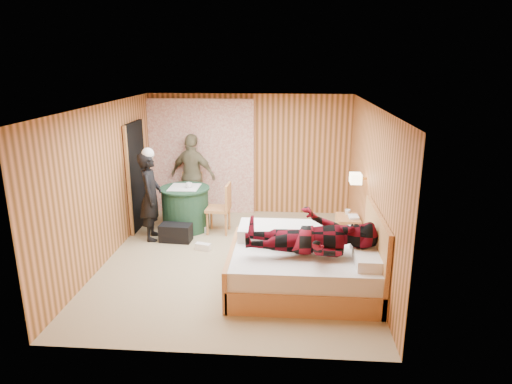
# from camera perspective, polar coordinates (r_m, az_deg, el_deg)

# --- Properties ---
(floor) EXTENTS (4.20, 5.00, 0.01)m
(floor) POSITION_cam_1_polar(r_m,az_deg,el_deg) (7.57, -2.49, -8.44)
(floor) COLOR tan
(floor) RESTS_ON ground
(ceiling) EXTENTS (4.20, 5.00, 0.01)m
(ceiling) POSITION_cam_1_polar(r_m,az_deg,el_deg) (6.91, -2.75, 10.75)
(ceiling) COLOR silver
(ceiling) RESTS_ON wall_back
(wall_back) EXTENTS (4.20, 0.02, 2.50)m
(wall_back) POSITION_cam_1_polar(r_m,az_deg,el_deg) (9.56, -0.84, 4.71)
(wall_back) COLOR #D0814F
(wall_back) RESTS_ON floor
(wall_left) EXTENTS (0.02, 5.00, 2.50)m
(wall_left) POSITION_cam_1_polar(r_m,az_deg,el_deg) (7.68, -18.38, 0.99)
(wall_left) COLOR #D0814F
(wall_left) RESTS_ON floor
(wall_right) EXTENTS (0.02, 5.00, 2.50)m
(wall_right) POSITION_cam_1_polar(r_m,az_deg,el_deg) (7.20, 14.21, 0.36)
(wall_right) COLOR #D0814F
(wall_right) RESTS_ON floor
(curtain) EXTENTS (2.20, 0.08, 2.40)m
(curtain) POSITION_cam_1_polar(r_m,az_deg,el_deg) (9.64, -6.83, 4.39)
(curtain) COLOR white
(curtain) RESTS_ON floor
(doorway) EXTENTS (0.06, 0.90, 2.05)m
(doorway) POSITION_cam_1_polar(r_m,az_deg,el_deg) (8.98, -14.69, 1.95)
(doorway) COLOR black
(doorway) RESTS_ON floor
(wall_lamp) EXTENTS (0.26, 0.24, 0.16)m
(wall_lamp) POSITION_cam_1_polar(r_m,az_deg,el_deg) (7.59, 12.37, 1.68)
(wall_lamp) COLOR gold
(wall_lamp) RESTS_ON wall_right
(bed) EXTENTS (2.13, 1.68, 1.15)m
(bed) POSITION_cam_1_polar(r_m,az_deg,el_deg) (6.63, 6.39, -9.08)
(bed) COLOR tan
(bed) RESTS_ON floor
(nightstand) EXTENTS (0.41, 0.55, 0.53)m
(nightstand) POSITION_cam_1_polar(r_m,az_deg,el_deg) (8.17, 11.36, -4.77)
(nightstand) COLOR tan
(nightstand) RESTS_ON floor
(round_table) EXTENTS (0.95, 0.95, 0.84)m
(round_table) POSITION_cam_1_polar(r_m,az_deg,el_deg) (8.85, -8.82, -1.98)
(round_table) COLOR #214831
(round_table) RESTS_ON floor
(chair_far) EXTENTS (0.48, 0.48, 0.93)m
(chair_far) POSITION_cam_1_polar(r_m,az_deg,el_deg) (9.51, -7.94, 0.08)
(chair_far) COLOR tan
(chair_far) RESTS_ON floor
(chair_near) EXTENTS (0.46, 0.46, 0.96)m
(chair_near) POSITION_cam_1_polar(r_m,az_deg,el_deg) (8.54, -4.21, -1.56)
(chair_near) COLOR tan
(chair_near) RESTS_ON floor
(duffel_bag) EXTENTS (0.58, 0.34, 0.32)m
(duffel_bag) POSITION_cam_1_polar(r_m,az_deg,el_deg) (8.37, -9.99, -5.04)
(duffel_bag) COLOR black
(duffel_bag) RESTS_ON floor
(sneaker_left) EXTENTS (0.25, 0.11, 0.11)m
(sneaker_left) POSITION_cam_1_polar(r_m,az_deg,el_deg) (8.78, -6.96, -4.61)
(sneaker_left) COLOR white
(sneaker_left) RESTS_ON floor
(sneaker_right) EXTENTS (0.29, 0.18, 0.12)m
(sneaker_right) POSITION_cam_1_polar(r_m,az_deg,el_deg) (7.96, -6.63, -6.81)
(sneaker_right) COLOR white
(sneaker_right) RESTS_ON floor
(woman_standing) EXTENTS (0.46, 0.63, 1.61)m
(woman_standing) POSITION_cam_1_polar(r_m,az_deg,el_deg) (8.37, -13.04, -0.54)
(woman_standing) COLOR black
(woman_standing) RESTS_ON floor
(man_at_table) EXTENTS (1.09, 0.73, 1.72)m
(man_at_table) POSITION_cam_1_polar(r_m,az_deg,el_deg) (9.47, -7.87, 2.04)
(man_at_table) COLOR #70694B
(man_at_table) RESTS_ON floor
(man_on_bed) EXTENTS (0.86, 0.67, 1.77)m
(man_on_bed) POSITION_cam_1_polar(r_m,az_deg,el_deg) (6.16, 6.94, -4.33)
(man_on_bed) COLOR #5F0915
(man_on_bed) RESTS_ON bed
(book_lower) EXTENTS (0.17, 0.22, 0.02)m
(book_lower) POSITION_cam_1_polar(r_m,az_deg,el_deg) (8.03, 11.51, -3.12)
(book_lower) COLOR white
(book_lower) RESTS_ON nightstand
(book_upper) EXTENTS (0.18, 0.24, 0.02)m
(book_upper) POSITION_cam_1_polar(r_m,az_deg,el_deg) (8.03, 11.52, -2.98)
(book_upper) COLOR white
(book_upper) RESTS_ON nightstand
(cup_nightstand) EXTENTS (0.10, 0.10, 0.09)m
(cup_nightstand) POSITION_cam_1_polar(r_m,az_deg,el_deg) (8.19, 11.37, -2.46)
(cup_nightstand) COLOR white
(cup_nightstand) RESTS_ON nightstand
(cup_table) EXTENTS (0.15, 0.15, 0.10)m
(cup_table) POSITION_cam_1_polar(r_m,az_deg,el_deg) (8.65, -8.38, 0.84)
(cup_table) COLOR white
(cup_table) RESTS_ON round_table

